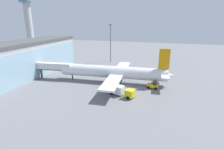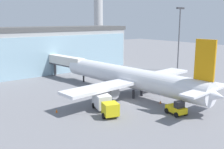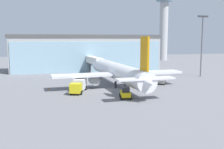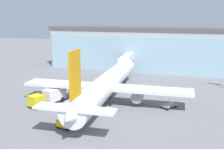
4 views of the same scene
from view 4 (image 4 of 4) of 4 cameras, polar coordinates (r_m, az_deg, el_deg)
ground at (r=48.45m, az=-5.92°, el=-6.69°), size 240.00×240.00×0.00m
terminal_building at (r=81.25m, az=4.95°, el=5.82°), size 52.71×13.05×12.76m
jet_bridge at (r=70.09m, az=3.14°, el=3.02°), size 3.73×13.35×5.66m
airplane at (r=49.28m, az=-1.05°, el=-1.99°), size 31.53×38.70×11.78m
catering_truck at (r=49.93m, az=-13.62°, el=-4.62°), size 4.29×7.62×2.65m
baggage_cart at (r=47.79m, az=12.23°, el=-6.56°), size 2.77×3.22×1.50m
pushback_tug at (r=39.63m, az=-9.73°, el=-9.81°), size 2.63×3.46×2.30m
safety_cone_nose at (r=43.41m, az=-3.57°, el=-8.60°), size 0.36×0.36×0.55m
safety_cone_wingtip at (r=57.19m, az=-16.40°, el=-3.83°), size 0.36×0.36×0.55m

